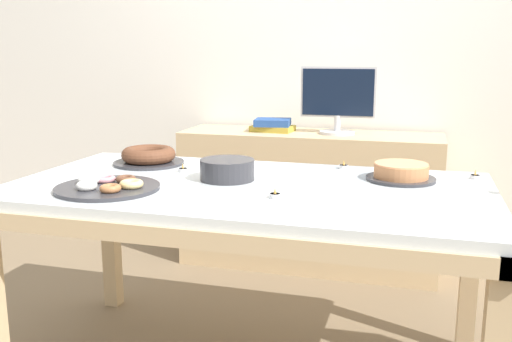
{
  "coord_description": "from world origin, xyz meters",
  "views": [
    {
      "loc": [
        0.6,
        -1.98,
        1.25
      ],
      "look_at": [
        0.04,
        -0.03,
        0.83
      ],
      "focal_mm": 40.0,
      "sensor_mm": 36.0,
      "label": 1
    }
  ],
  "objects_px": {
    "cake_golden_bundt": "(149,156)",
    "pastry_platter": "(108,186)",
    "tealight_centre": "(344,166)",
    "tealight_right_edge": "(183,170)",
    "book_stack": "(273,125)",
    "cake_chocolate_round": "(401,172)",
    "computer_monitor": "(338,101)",
    "tealight_left_edge": "(475,176)",
    "plate_stack": "(227,170)",
    "tealight_near_front": "(275,195)"
  },
  "relations": [
    {
      "from": "book_stack",
      "to": "cake_chocolate_round",
      "type": "bearing_deg",
      "value": -52.85
    },
    {
      "from": "computer_monitor",
      "to": "plate_stack",
      "type": "bearing_deg",
      "value": -102.06
    },
    {
      "from": "tealight_near_front",
      "to": "tealight_right_edge",
      "type": "bearing_deg",
      "value": 146.48
    },
    {
      "from": "cake_chocolate_round",
      "to": "tealight_left_edge",
      "type": "distance_m",
      "value": 0.3
    },
    {
      "from": "plate_stack",
      "to": "tealight_near_front",
      "type": "relative_size",
      "value": 5.25
    },
    {
      "from": "tealight_centre",
      "to": "tealight_right_edge",
      "type": "bearing_deg",
      "value": -158.19
    },
    {
      "from": "book_stack",
      "to": "plate_stack",
      "type": "relative_size",
      "value": 1.2
    },
    {
      "from": "cake_chocolate_round",
      "to": "tealight_right_edge",
      "type": "relative_size",
      "value": 6.6
    },
    {
      "from": "computer_monitor",
      "to": "plate_stack",
      "type": "distance_m",
      "value": 1.23
    },
    {
      "from": "cake_chocolate_round",
      "to": "tealight_centre",
      "type": "relative_size",
      "value": 6.6
    },
    {
      "from": "book_stack",
      "to": "cake_golden_bundt",
      "type": "relative_size",
      "value": 0.82
    },
    {
      "from": "cake_chocolate_round",
      "to": "tealight_right_edge",
      "type": "xyz_separation_m",
      "value": [
        -0.87,
        -0.09,
        -0.02
      ]
    },
    {
      "from": "cake_golden_bundt",
      "to": "tealight_near_front",
      "type": "bearing_deg",
      "value": -32.04
    },
    {
      "from": "cake_golden_bundt",
      "to": "tealight_near_front",
      "type": "distance_m",
      "value": 0.8
    },
    {
      "from": "pastry_platter",
      "to": "tealight_right_edge",
      "type": "distance_m",
      "value": 0.39
    },
    {
      "from": "book_stack",
      "to": "tealight_right_edge",
      "type": "xyz_separation_m",
      "value": [
        -0.1,
        -1.11,
        -0.05
      ]
    },
    {
      "from": "computer_monitor",
      "to": "tealight_right_edge",
      "type": "relative_size",
      "value": 10.6
    },
    {
      "from": "book_stack",
      "to": "computer_monitor",
      "type": "bearing_deg",
      "value": -0.21
    },
    {
      "from": "computer_monitor",
      "to": "pastry_platter",
      "type": "bearing_deg",
      "value": -112.71
    },
    {
      "from": "cake_golden_bundt",
      "to": "tealight_left_edge",
      "type": "distance_m",
      "value": 1.36
    },
    {
      "from": "pastry_platter",
      "to": "tealight_left_edge",
      "type": "height_order",
      "value": "pastry_platter"
    },
    {
      "from": "book_stack",
      "to": "tealight_left_edge",
      "type": "height_order",
      "value": "book_stack"
    },
    {
      "from": "book_stack",
      "to": "tealight_near_front",
      "type": "bearing_deg",
      "value": -75.3
    },
    {
      "from": "cake_golden_bundt",
      "to": "tealight_left_edge",
      "type": "bearing_deg",
      "value": 3.21
    },
    {
      "from": "tealight_near_front",
      "to": "plate_stack",
      "type": "bearing_deg",
      "value": 137.65
    },
    {
      "from": "pastry_platter",
      "to": "tealight_right_edge",
      "type": "height_order",
      "value": "pastry_platter"
    },
    {
      "from": "tealight_centre",
      "to": "cake_chocolate_round",
      "type": "bearing_deg",
      "value": -33.92
    },
    {
      "from": "tealight_centre",
      "to": "tealight_right_edge",
      "type": "distance_m",
      "value": 0.67
    },
    {
      "from": "cake_golden_bundt",
      "to": "tealight_right_edge",
      "type": "distance_m",
      "value": 0.24
    },
    {
      "from": "computer_monitor",
      "to": "pastry_platter",
      "type": "height_order",
      "value": "computer_monitor"
    },
    {
      "from": "tealight_left_edge",
      "to": "plate_stack",
      "type": "bearing_deg",
      "value": -163.28
    },
    {
      "from": "pastry_platter",
      "to": "tealight_centre",
      "type": "distance_m",
      "value": 0.98
    },
    {
      "from": "computer_monitor",
      "to": "plate_stack",
      "type": "xyz_separation_m",
      "value": [
        -0.25,
        -1.19,
        -0.18
      ]
    },
    {
      "from": "computer_monitor",
      "to": "pastry_platter",
      "type": "xyz_separation_m",
      "value": [
        -0.61,
        -1.46,
        -0.2
      ]
    },
    {
      "from": "tealight_left_edge",
      "to": "tealight_centre",
      "type": "xyz_separation_m",
      "value": [
        -0.52,
        0.06,
        0.0
      ]
    },
    {
      "from": "cake_chocolate_round",
      "to": "tealight_near_front",
      "type": "height_order",
      "value": "cake_chocolate_round"
    },
    {
      "from": "pastry_platter",
      "to": "book_stack",
      "type": "bearing_deg",
      "value": 80.95
    },
    {
      "from": "cake_golden_bundt",
      "to": "pastry_platter",
      "type": "xyz_separation_m",
      "value": [
        0.08,
        -0.48,
        -0.02
      ]
    },
    {
      "from": "cake_chocolate_round",
      "to": "pastry_platter",
      "type": "distance_m",
      "value": 1.1
    },
    {
      "from": "computer_monitor",
      "to": "tealight_right_edge",
      "type": "bearing_deg",
      "value": -113.32
    },
    {
      "from": "plate_stack",
      "to": "tealight_right_edge",
      "type": "xyz_separation_m",
      "value": [
        -0.22,
        0.09,
        -0.03
      ]
    },
    {
      "from": "plate_stack",
      "to": "tealight_centre",
      "type": "xyz_separation_m",
      "value": [
        0.4,
        0.34,
        -0.03
      ]
    },
    {
      "from": "cake_chocolate_round",
      "to": "cake_golden_bundt",
      "type": "distance_m",
      "value": 1.08
    },
    {
      "from": "computer_monitor",
      "to": "tealight_centre",
      "type": "height_order",
      "value": "computer_monitor"
    },
    {
      "from": "tealight_left_edge",
      "to": "tealight_right_edge",
      "type": "relative_size",
      "value": 1.0
    },
    {
      "from": "plate_stack",
      "to": "tealight_left_edge",
      "type": "height_order",
      "value": "plate_stack"
    },
    {
      "from": "tealight_centre",
      "to": "tealight_right_edge",
      "type": "xyz_separation_m",
      "value": [
        -0.63,
        -0.25,
        0.0
      ]
    },
    {
      "from": "tealight_left_edge",
      "to": "computer_monitor",
      "type": "bearing_deg",
      "value": 126.2
    },
    {
      "from": "book_stack",
      "to": "tealight_centre",
      "type": "xyz_separation_m",
      "value": [
        0.53,
        -0.85,
        -0.05
      ]
    },
    {
      "from": "tealight_near_front",
      "to": "tealight_right_edge",
      "type": "distance_m",
      "value": 0.56
    }
  ]
}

